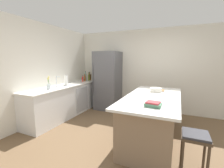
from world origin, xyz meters
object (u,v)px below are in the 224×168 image
at_px(hot_sauce_bottle, 83,79).
at_px(vinegar_bottle, 85,78).
at_px(kitchen_island, 152,118).
at_px(mixing_bowl, 156,90).
at_px(flower_vase, 49,86).
at_px(olive_oil_bottle, 89,77).
at_px(refrigerator, 108,81).
at_px(paper_towel_roll, 66,81).
at_px(cutting_board, 158,90).
at_px(whiskey_bottle, 90,77).
at_px(sink_faucet, 57,81).
at_px(bar_stool, 195,141).
at_px(gin_bottle, 85,77).
at_px(cookbook_stack, 153,104).

bearing_deg(hot_sauce_bottle, vinegar_bottle, 72.47).
xyz_separation_m(kitchen_island, mixing_bowl, (-0.01, 0.45, 0.50)).
xyz_separation_m(flower_vase, olive_oil_bottle, (-0.01, 1.86, 0.02)).
xyz_separation_m(refrigerator, mixing_bowl, (1.71, -1.05, 0.01)).
bearing_deg(paper_towel_roll, cutting_board, 4.94).
distance_m(whiskey_bottle, vinegar_bottle, 0.30).
relative_size(vinegar_bottle, mixing_bowl, 0.99).
distance_m(sink_faucet, flower_vase, 0.41).
bearing_deg(mixing_bowl, paper_towel_roll, -179.30).
distance_m(refrigerator, vinegar_bottle, 0.85).
distance_m(kitchen_island, flower_vase, 2.57).
bearing_deg(vinegar_bottle, bar_stool, -33.47).
xyz_separation_m(flower_vase, gin_bottle, (-0.08, 1.75, 0.04)).
bearing_deg(refrigerator, cookbook_stack, -50.42).
xyz_separation_m(sink_faucet, paper_towel_roll, (0.06, 0.31, -0.02)).
bearing_deg(vinegar_bottle, paper_towel_roll, -89.83).
xyz_separation_m(hot_sauce_bottle, cookbook_stack, (2.69, -1.99, -0.03)).
distance_m(refrigerator, gin_bottle, 0.87).
relative_size(cookbook_stack, mixing_bowl, 0.98).
bearing_deg(vinegar_bottle, mixing_bowl, -20.03).
distance_m(kitchen_island, hot_sauce_bottle, 2.92).
distance_m(whiskey_bottle, cookbook_stack, 3.55).
height_order(flower_vase, gin_bottle, flower_vase).
xyz_separation_m(bar_stool, gin_bottle, (-3.29, 2.25, 0.52)).
relative_size(olive_oil_bottle, cookbook_stack, 1.15).
bearing_deg(refrigerator, hot_sauce_bottle, -165.75).
bearing_deg(bar_stool, hot_sauce_bottle, 147.91).
xyz_separation_m(bar_stool, cookbook_stack, (-0.60, 0.07, 0.44)).
height_order(flower_vase, olive_oil_bottle, flower_vase).
bearing_deg(whiskey_bottle, cutting_board, -22.08).
distance_m(paper_towel_roll, mixing_bowl, 2.54).
relative_size(sink_faucet, cutting_board, 0.96).
xyz_separation_m(sink_faucet, hot_sauce_bottle, (0.03, 1.17, -0.08)).
xyz_separation_m(kitchen_island, gin_bottle, (-2.58, 1.47, 0.57)).
xyz_separation_m(bar_stool, paper_towel_roll, (-3.26, 1.20, 0.52)).
bearing_deg(refrigerator, olive_oil_bottle, 174.38).
bearing_deg(vinegar_bottle, refrigerator, 8.60).
xyz_separation_m(olive_oil_bottle, cookbook_stack, (2.62, -2.29, -0.07)).
relative_size(vinegar_bottle, cutting_board, 0.83).
distance_m(flower_vase, whiskey_bottle, 1.95).
height_order(flower_vase, cutting_board, flower_vase).
height_order(cookbook_stack, cutting_board, cookbook_stack).
bearing_deg(mixing_bowl, hot_sauce_bottle, 162.04).
relative_size(whiskey_bottle, cutting_board, 0.96).
relative_size(bar_stool, gin_bottle, 1.92).
distance_m(olive_oil_bottle, mixing_bowl, 2.75).
relative_size(paper_towel_roll, gin_bottle, 0.94).
height_order(hot_sauce_bottle, mixing_bowl, hot_sauce_bottle).
bearing_deg(gin_bottle, flower_vase, -87.24).
relative_size(bar_stool, vinegar_bottle, 2.46).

